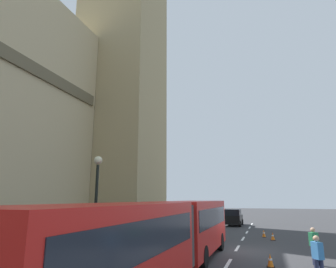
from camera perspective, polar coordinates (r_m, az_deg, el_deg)
The scene contains 10 objects.
ground_plane at distance 18.81m, azimuth 13.37°, elevation -21.72°, with size 160.00×160.00×0.00m, color #333335.
lane_centre_marking at distance 19.77m, azimuth 13.66°, elevation -21.24°, with size 39.00×0.16×0.01m.
articulated_bus at distance 12.05m, azimuth -0.72°, elevation -18.90°, with size 16.90×2.54×2.90m.
sedan_lead at distance 35.48m, azimuth 12.94°, elevation -15.88°, with size 4.40×1.86×1.85m.
traffic_cone_west at distance 14.98m, azimuth 19.73°, elevation -22.65°, with size 0.36×0.36×0.58m.
traffic_cone_middle at distance 24.05m, azimuth 20.16°, elevation -18.59°, with size 0.36×0.36×0.58m.
traffic_cone_east at distance 25.66m, azimuth 18.57°, elevation -18.29°, with size 0.36×0.36×0.58m.
street_lamp at distance 15.78m, azimuth -14.15°, elevation -12.31°, with size 0.44×0.44×5.27m.
pedestrian_near_cones at distance 12.74m, azimuth 27.75°, elevation -20.97°, with size 0.47×0.40×1.69m.
pedestrian_by_kerb at distance 16.05m, azimuth 27.14°, elevation -19.03°, with size 0.44×0.46×1.69m.
Camera 1 is at (-18.46, -1.98, 3.03)m, focal length 30.57 mm.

